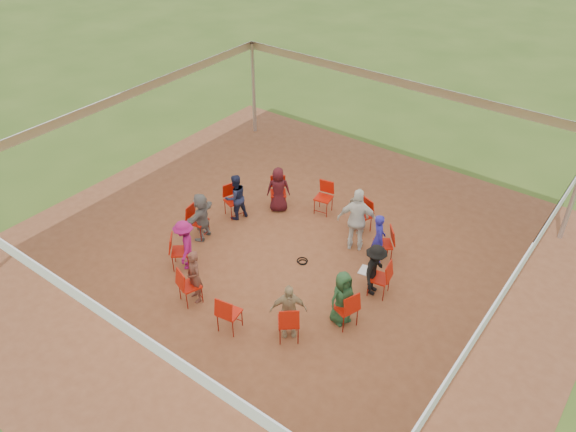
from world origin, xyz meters
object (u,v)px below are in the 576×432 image
Objects in this scene: person_seated_2 at (358,211)px; chair_3 at (324,198)px; chair_10 at (289,322)px; person_seated_7 at (194,277)px; chair_11 at (345,308)px; person_seated_6 at (185,245)px; chair_2 at (361,216)px; chair_1 at (383,244)px; standing_person at (357,220)px; chair_4 at (278,193)px; person_seated_4 at (236,197)px; person_seated_9 at (342,298)px; chair_8 at (190,286)px; laptop at (368,269)px; chair_6 at (198,221)px; person_seated_8 at (288,310)px; chair_9 at (229,313)px; cable_coil at (302,261)px; chair_0 at (379,278)px; person_seated_0 at (375,270)px; person_seated_3 at (278,190)px; person_seated_5 at (201,216)px; chair_5 at (234,201)px; chair_7 at (181,252)px; person_seated_1 at (379,238)px.

chair_3 is at bearing 9.47° from person_seated_2.
chair_10 is 0.71× the size of person_seated_7.
person_seated_6 is (-3.95, -0.65, 0.19)m from chair_11.
chair_2 is 1.00× the size of chair_11.
chair_1 is 0.83m from standing_person.
chair_4 is 0.71× the size of person_seated_4.
chair_4 is 4.47m from person_seated_9.
chair_8 is at bearing 150.00° from chair_10.
person_seated_9 is 3.37× the size of laptop.
chair_2 is at bearing 60.00° from chair_10.
chair_1 is at bearing 155.09° from standing_person.
chair_10 is 2.39× the size of laptop.
person_seated_8 is (3.79, -1.30, 0.19)m from chair_6.
chair_9 is 2.68m from cable_coil.
laptop is (-0.17, 1.17, 0.16)m from chair_11.
chair_0 is 0.23m from person_seated_0.
person_seated_3 is at bearing 90.00° from chair_4.
laptop is (0.25, -1.16, 0.16)m from chair_1.
standing_person is 1.53m from laptop.
person_seated_8 is (2.26, 0.51, 0.19)m from chair_8.
person_seated_5 is (-1.80, -2.73, 0.19)m from chair_3.
person_seated_2 is (3.10, 2.54, 0.19)m from chair_6.
chair_5 is at bearing 170.53° from person_seated_5.
chair_9 is at bearing 15.00° from chair_8.
chair_7 is 0.71× the size of person_seated_6.
person_seated_1 and person_seated_4 have the same top height.
chair_4 is 0.71× the size of person_seated_0.
person_seated_3 reaches higher than chair_9.
chair_5 is at bearing 169.14° from cable_coil.
person_seated_7 reaches higher than chair_9.
laptop is at bearing 62.07° from chair_8.
chair_3 is at bearing 59.14° from person_seated_9.
chair_5 is 4.01m from person_seated_1.
chair_6 is at bearing 75.00° from chair_1.
chair_1 is 2.37m from chair_11.
person_seated_8 is (3.27, -0.19, 0.19)m from chair_7.
person_seated_6 is at bearing 21.72° from standing_person.
chair_8 is (-1.61, -4.46, 0.00)m from chair_2.
person_seated_5 is (-4.03, -1.93, 0.19)m from chair_1.
chair_7 is 0.71× the size of person_seated_1.
chair_9 is 0.71× the size of person_seated_0.
person_seated_8 is (3.69, -2.52, 0.19)m from chair_5.
chair_1 is at bearing 135.00° from chair_4.
person_seated_5 is 3.82m from standing_person.
chair_3 is at bearing 105.00° from chair_8.
chair_0 is at bearing 75.00° from chair_7.
person_seated_3 is (-1.87, 4.05, 0.19)m from chair_9.
person_seated_7 reaches higher than chair_6.
chair_7 is at bearing 165.00° from chair_8.
laptop is (4.28, 0.77, -0.03)m from person_seated_5.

